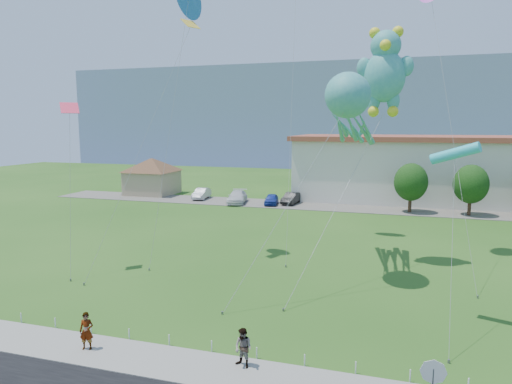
{
  "coord_description": "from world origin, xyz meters",
  "views": [
    {
      "loc": [
        8.06,
        -18.17,
        9.54
      ],
      "look_at": [
        0.16,
        8.0,
        5.53
      ],
      "focal_mm": 32.0,
      "sensor_mm": 36.0,
      "label": 1
    }
  ],
  "objects_px": {
    "parked_car_silver": "(201,194)",
    "parked_car_white": "(237,197)",
    "pedestrian_right": "(243,348)",
    "parked_car_black": "(291,198)",
    "teddy_bear_kite": "(385,70)",
    "stop_sign": "(433,379)",
    "parked_car_blue": "(271,199)",
    "pavilion": "(152,173)",
    "pedestrian_left": "(86,331)",
    "octopus_kite": "(349,109)"
  },
  "relations": [
    {
      "from": "parked_car_silver",
      "to": "parked_car_white",
      "type": "distance_m",
      "value": 5.73
    },
    {
      "from": "pedestrian_right",
      "to": "parked_car_black",
      "type": "relative_size",
      "value": 0.38
    },
    {
      "from": "parked_car_white",
      "to": "teddy_bear_kite",
      "type": "relative_size",
      "value": 0.32
    },
    {
      "from": "stop_sign",
      "to": "parked_car_silver",
      "type": "xyz_separation_m",
      "value": [
        -25.16,
        40.06,
        -1.12
      ]
    },
    {
      "from": "pedestrian_right",
      "to": "parked_car_silver",
      "type": "xyz_separation_m",
      "value": [
        -18.38,
        38.08,
        -0.14
      ]
    },
    {
      "from": "parked_car_silver",
      "to": "parked_car_blue",
      "type": "height_order",
      "value": "parked_car_silver"
    },
    {
      "from": "pavilion",
      "to": "teddy_bear_kite",
      "type": "relative_size",
      "value": 0.58
    },
    {
      "from": "parked_car_black",
      "to": "parked_car_white",
      "type": "bearing_deg",
      "value": -162.14
    },
    {
      "from": "stop_sign",
      "to": "parked_car_white",
      "type": "xyz_separation_m",
      "value": [
        -19.67,
        38.4,
        -1.07
      ]
    },
    {
      "from": "stop_sign",
      "to": "teddy_bear_kite",
      "type": "bearing_deg",
      "value": 96.95
    },
    {
      "from": "pedestrian_left",
      "to": "parked_car_silver",
      "type": "relative_size",
      "value": 0.39
    },
    {
      "from": "pavilion",
      "to": "parked_car_white",
      "type": "xyz_separation_m",
      "value": [
        13.83,
        -3.8,
        -2.23
      ]
    },
    {
      "from": "pedestrian_left",
      "to": "parked_car_black",
      "type": "xyz_separation_m",
      "value": [
        0.42,
        38.36,
        -0.17
      ]
    },
    {
      "from": "pedestrian_right",
      "to": "parked_car_silver",
      "type": "height_order",
      "value": "pedestrian_right"
    },
    {
      "from": "pavilion",
      "to": "teddy_bear_kite",
      "type": "height_order",
      "value": "teddy_bear_kite"
    },
    {
      "from": "parked_car_silver",
      "to": "parked_car_white",
      "type": "xyz_separation_m",
      "value": [
        5.49,
        -1.65,
        0.05
      ]
    },
    {
      "from": "pedestrian_left",
      "to": "pedestrian_right",
      "type": "height_order",
      "value": "pedestrian_left"
    },
    {
      "from": "parked_car_blue",
      "to": "teddy_bear_kite",
      "type": "relative_size",
      "value": 0.23
    },
    {
      "from": "octopus_kite",
      "to": "pavilion",
      "type": "bearing_deg",
      "value": 137.23
    },
    {
      "from": "pedestrian_right",
      "to": "parked_car_silver",
      "type": "distance_m",
      "value": 42.28
    },
    {
      "from": "stop_sign",
      "to": "parked_car_blue",
      "type": "distance_m",
      "value": 41.54
    },
    {
      "from": "stop_sign",
      "to": "parked_car_blue",
      "type": "bearing_deg",
      "value": 111.69
    },
    {
      "from": "pavilion",
      "to": "pedestrian_right",
      "type": "relative_size",
      "value": 5.85
    },
    {
      "from": "octopus_kite",
      "to": "stop_sign",
      "type": "bearing_deg",
      "value": -74.53
    },
    {
      "from": "parked_car_white",
      "to": "octopus_kite",
      "type": "bearing_deg",
      "value": -67.08
    },
    {
      "from": "parked_car_silver",
      "to": "parked_car_white",
      "type": "bearing_deg",
      "value": -22.12
    },
    {
      "from": "pedestrian_left",
      "to": "parked_car_black",
      "type": "distance_m",
      "value": 38.36
    },
    {
      "from": "parked_car_white",
      "to": "octopus_kite",
      "type": "relative_size",
      "value": 0.36
    },
    {
      "from": "parked_car_black",
      "to": "pedestrian_left",
      "type": "bearing_deg",
      "value": -84.8
    },
    {
      "from": "pedestrian_left",
      "to": "octopus_kite",
      "type": "xyz_separation_m",
      "value": [
        9.43,
        13.65,
        9.61
      ]
    },
    {
      "from": "octopus_kite",
      "to": "teddy_bear_kite",
      "type": "xyz_separation_m",
      "value": [
        1.93,
        3.32,
        2.68
      ]
    },
    {
      "from": "pavilion",
      "to": "parked_car_white",
      "type": "distance_m",
      "value": 14.52
    },
    {
      "from": "stop_sign",
      "to": "parked_car_white",
      "type": "distance_m",
      "value": 43.16
    },
    {
      "from": "pedestrian_right",
      "to": "parked_car_black",
      "type": "distance_m",
      "value": 38.35
    },
    {
      "from": "octopus_kite",
      "to": "parked_car_white",
      "type": "bearing_deg",
      "value": 123.6
    },
    {
      "from": "pavilion",
      "to": "pedestrian_left",
      "type": "height_order",
      "value": "pavilion"
    },
    {
      "from": "parked_car_blue",
      "to": "parked_car_black",
      "type": "distance_m",
      "value": 2.48
    },
    {
      "from": "stop_sign",
      "to": "pavilion",
      "type": "bearing_deg",
      "value": 128.44
    },
    {
      "from": "stop_sign",
      "to": "parked_car_blue",
      "type": "relative_size",
      "value": 0.68
    },
    {
      "from": "pavilion",
      "to": "parked_car_blue",
      "type": "height_order",
      "value": "pavilion"
    },
    {
      "from": "pavilion",
      "to": "stop_sign",
      "type": "xyz_separation_m",
      "value": [
        33.5,
        -42.21,
        -1.15
      ]
    },
    {
      "from": "pedestrian_right",
      "to": "octopus_kite",
      "type": "height_order",
      "value": "octopus_kite"
    },
    {
      "from": "stop_sign",
      "to": "parked_car_silver",
      "type": "relative_size",
      "value": 0.6
    },
    {
      "from": "pavilion",
      "to": "parked_car_silver",
      "type": "bearing_deg",
      "value": -14.44
    },
    {
      "from": "pedestrian_left",
      "to": "octopus_kite",
      "type": "distance_m",
      "value": 19.17
    },
    {
      "from": "pedestrian_left",
      "to": "octopus_kite",
      "type": "relative_size",
      "value": 0.12
    },
    {
      "from": "pavilion",
      "to": "pedestrian_left",
      "type": "relative_size",
      "value": 5.67
    },
    {
      "from": "parked_car_white",
      "to": "octopus_kite",
      "type": "height_order",
      "value": "octopus_kite"
    },
    {
      "from": "parked_car_silver",
      "to": "parked_car_black",
      "type": "height_order",
      "value": "parked_car_silver"
    },
    {
      "from": "teddy_bear_kite",
      "to": "pedestrian_right",
      "type": "bearing_deg",
      "value": -105.44
    }
  ]
}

